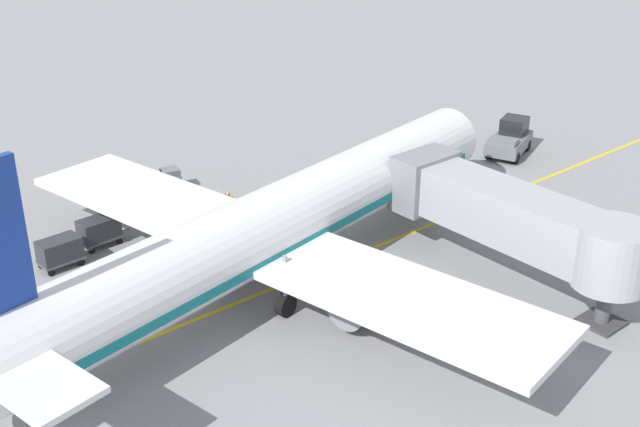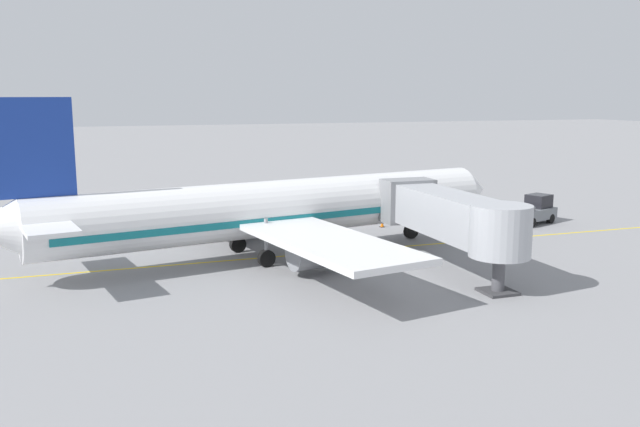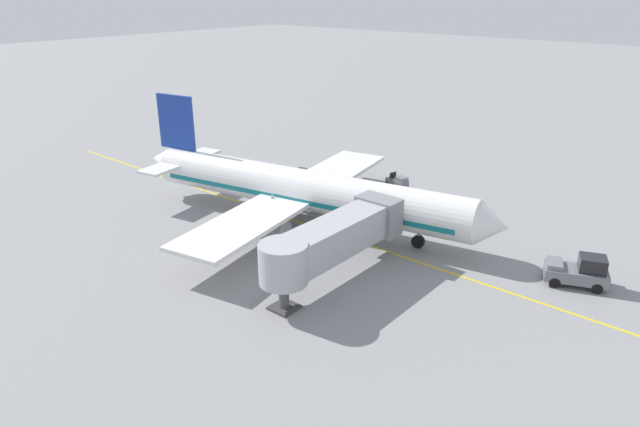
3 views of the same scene
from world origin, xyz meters
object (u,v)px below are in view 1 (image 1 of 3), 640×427
(jet_bridge, at_px, (513,217))
(ground_crew_wing_walker, at_px, (228,204))
(safety_cone_nose_left, at_px, (348,183))
(pushback_tractor, at_px, (510,139))
(parked_airliner, at_px, (273,227))
(baggage_cart_second_in_train, at_px, (60,251))
(baggage_cart_front, at_px, (99,230))
(baggage_tug_lead, at_px, (162,181))

(jet_bridge, relative_size, ground_crew_wing_walker, 8.22)
(jet_bridge, distance_m, safety_cone_nose_left, 14.33)
(pushback_tractor, distance_m, ground_crew_wing_walker, 21.42)
(parked_airliner, distance_m, baggage_cart_second_in_train, 11.42)
(baggage_cart_second_in_train, relative_size, ground_crew_wing_walker, 1.73)
(baggage_cart_front, bearing_deg, ground_crew_wing_walker, 76.71)
(ground_crew_wing_walker, height_order, safety_cone_nose_left, ground_crew_wing_walker)
(pushback_tractor, height_order, safety_cone_nose_left, pushback_tractor)
(parked_airliner, bearing_deg, baggage_cart_second_in_train, -139.65)
(jet_bridge, distance_m, baggage_tug_lead, 22.37)
(pushback_tractor, height_order, baggage_cart_front, pushback_tractor)
(jet_bridge, bearing_deg, baggage_cart_front, -139.90)
(baggage_tug_lead, relative_size, ground_crew_wing_walker, 1.60)
(jet_bridge, xyz_separation_m, baggage_cart_front, (-16.51, -13.90, -2.51))
(baggage_cart_second_in_train, distance_m, safety_cone_nose_left, 18.37)
(ground_crew_wing_walker, bearing_deg, pushback_tractor, 80.17)
(parked_airliner, bearing_deg, pushback_tractor, 99.94)
(pushback_tractor, height_order, ground_crew_wing_walker, pushback_tractor)
(pushback_tractor, distance_m, safety_cone_nose_left, 12.99)
(pushback_tractor, bearing_deg, baggage_cart_front, -100.72)
(parked_airliner, height_order, ground_crew_wing_walker, parked_airliner)
(pushback_tractor, xyz_separation_m, baggage_cart_front, (-5.36, -28.31, -0.15))
(baggage_cart_front, height_order, safety_cone_nose_left, baggage_cart_front)
(parked_airliner, relative_size, jet_bridge, 2.68)
(pushback_tractor, height_order, baggage_cart_second_in_train, pushback_tractor)
(parked_airliner, bearing_deg, safety_cone_nose_left, 121.92)
(baggage_cart_second_in_train, bearing_deg, safety_cone_nose_left, 84.81)
(baggage_tug_lead, xyz_separation_m, ground_crew_wing_walker, (6.05, 0.91, 0.24))
(baggage_cart_second_in_train, xyz_separation_m, safety_cone_nose_left, (1.66, 18.29, -0.66))
(ground_crew_wing_walker, xyz_separation_m, safety_cone_nose_left, (0.94, 8.43, -0.66))
(baggage_cart_front, distance_m, safety_cone_nose_left, 15.87)
(baggage_tug_lead, relative_size, safety_cone_nose_left, 4.60)
(baggage_tug_lead, distance_m, ground_crew_wing_walker, 6.12)
(jet_bridge, height_order, safety_cone_nose_left, jet_bridge)
(parked_airliner, height_order, baggage_tug_lead, parked_airliner)
(baggage_cart_second_in_train, bearing_deg, baggage_tug_lead, 120.77)
(baggage_tug_lead, xyz_separation_m, baggage_cart_second_in_train, (5.33, -8.95, 0.24))
(baggage_tug_lead, bearing_deg, safety_cone_nose_left, 53.19)
(pushback_tractor, xyz_separation_m, baggage_tug_lead, (-9.71, -22.01, -0.39))
(safety_cone_nose_left, bearing_deg, baggage_tug_lead, -126.81)
(baggage_tug_lead, xyz_separation_m, baggage_cart_front, (4.35, -6.30, 0.24))
(baggage_cart_front, relative_size, baggage_cart_second_in_train, 1.00)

